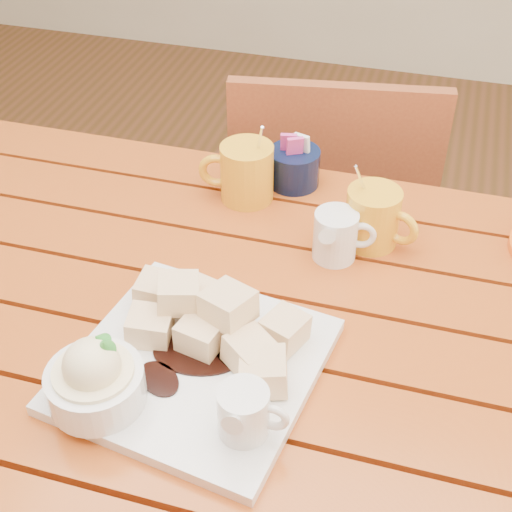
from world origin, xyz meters
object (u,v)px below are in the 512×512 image
(coffee_mug_left, at_px, (245,172))
(chair_far, at_px, (329,222))
(table, at_px, (212,367))
(coffee_mug_right, at_px, (374,217))
(dessert_plate, at_px, (174,360))

(coffee_mug_left, distance_m, chair_far, 0.47)
(table, bearing_deg, coffee_mug_right, 49.43)
(dessert_plate, distance_m, coffee_mug_left, 0.40)
(table, relative_size, dessert_plate, 3.69)
(table, bearing_deg, chair_far, 84.68)
(dessert_plate, height_order, chair_far, dessert_plate)
(coffee_mug_right, bearing_deg, chair_far, 127.54)
(coffee_mug_right, bearing_deg, coffee_mug_left, -175.99)
(dessert_plate, relative_size, chair_far, 0.38)
(table, xyz_separation_m, chair_far, (0.06, 0.61, -0.16))
(coffee_mug_right, relative_size, chair_far, 0.16)
(dessert_plate, bearing_deg, coffee_mug_right, 61.14)
(coffee_mug_left, xyz_separation_m, chair_far, (0.09, 0.34, -0.32))
(coffee_mug_left, bearing_deg, coffee_mug_right, -24.98)
(dessert_plate, bearing_deg, chair_far, 85.53)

